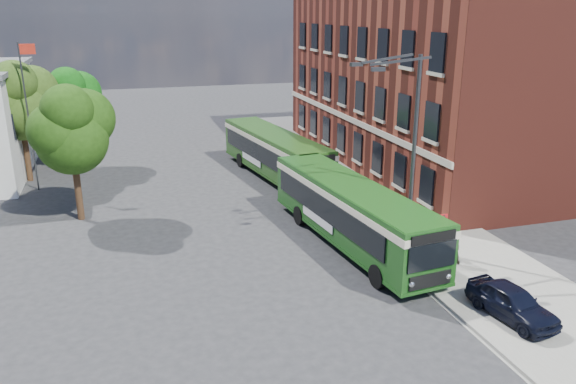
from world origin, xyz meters
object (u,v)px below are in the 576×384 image
object	(u,v)px
parked_car	(512,302)
bus_rear	(275,151)
street_lamp	(407,152)
bus_front	(351,208)

from	to	relation	value
parked_car	bus_rear	bearing A→B (deg)	90.20
bus_rear	street_lamp	bearing A→B (deg)	-80.06
bus_front	bus_rear	size ratio (longest dim) A/B	0.99
bus_front	street_lamp	bearing A→B (deg)	-35.49
bus_front	bus_rear	distance (m)	12.05
street_lamp	bus_front	world-z (taller)	street_lamp
street_lamp	bus_front	distance (m)	3.80
street_lamp	parked_car	xyz separation A→B (m)	(0.87, -6.80, -4.03)
street_lamp	parked_car	world-z (taller)	street_lamp
bus_rear	parked_car	xyz separation A→B (m)	(3.23, -20.24, -1.07)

